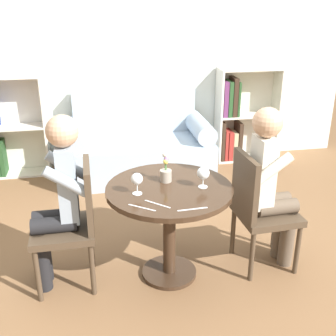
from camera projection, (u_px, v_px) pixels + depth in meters
name	position (u px, v px, depth m)	size (l,w,h in m)	color
ground_plane	(169.00, 274.00, 3.12)	(16.00, 16.00, 0.00)	brown
back_wall	(131.00, 49.00, 4.73)	(5.20, 0.05, 2.70)	silver
round_table	(169.00, 207.00, 2.91)	(0.87, 0.87, 0.71)	#382619
couch	(138.00, 148.00, 4.74)	(1.61, 0.80, 0.92)	#9EB2C6
bookshelf_left	(3.00, 130.00, 4.66)	(0.74, 0.28, 1.13)	silver
bookshelf_right	(238.00, 118.00, 5.11)	(0.74, 0.28, 1.13)	silver
chair_left	(73.00, 220.00, 2.87)	(0.42, 0.42, 0.90)	#473828
chair_right	(258.00, 207.00, 3.05)	(0.44, 0.44, 0.90)	#473828
person_left	(57.00, 199.00, 2.79)	(0.42, 0.34, 1.23)	black
person_right	(271.00, 184.00, 3.01)	(0.43, 0.35, 1.23)	brown
wine_glass_left	(137.00, 180.00, 2.72)	(0.08, 0.08, 0.15)	white
wine_glass_right	(203.00, 174.00, 2.81)	(0.09, 0.09, 0.15)	white
flower_vase	(166.00, 172.00, 2.92)	(0.08, 0.08, 0.21)	#9E9384
knife_left_setting	(193.00, 209.00, 2.56)	(0.19, 0.02, 0.00)	silver
fork_left_setting	(142.00, 208.00, 2.58)	(0.16, 0.12, 0.00)	silver
knife_right_setting	(157.00, 204.00, 2.62)	(0.15, 0.14, 0.00)	silver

